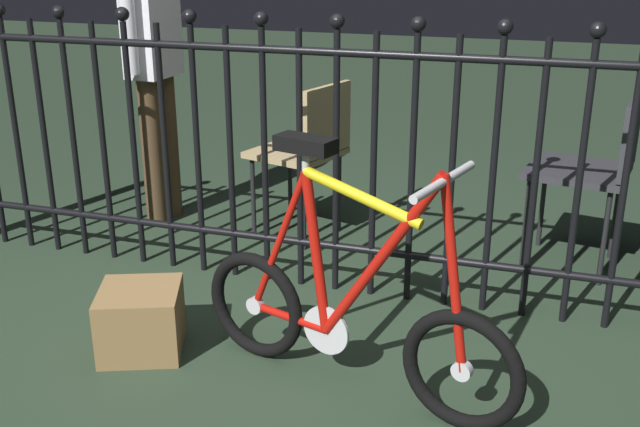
% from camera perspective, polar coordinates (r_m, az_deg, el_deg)
% --- Properties ---
extents(ground_plane, '(20.00, 20.00, 0.00)m').
position_cam_1_polar(ground_plane, '(2.77, -5.04, -11.89)').
color(ground_plane, '#273928').
extents(iron_fence, '(3.80, 0.07, 1.24)m').
position_cam_1_polar(iron_fence, '(3.19, -0.84, 4.87)').
color(iron_fence, black).
rests_on(iron_fence, ground).
extents(bicycle, '(1.19, 0.46, 0.87)m').
position_cam_1_polar(bicycle, '(2.54, 2.28, -7.48)').
color(bicycle, black).
rests_on(bicycle, ground).
extents(chair_charcoal, '(0.50, 0.50, 0.82)m').
position_cam_1_polar(chair_charcoal, '(3.63, 20.20, 3.62)').
color(chair_charcoal, black).
rests_on(chair_charcoal, ground).
extents(chair_tan, '(0.50, 0.49, 0.80)m').
position_cam_1_polar(chair_tan, '(3.79, -0.90, 5.25)').
color(chair_tan, black).
rests_on(chair_tan, ground).
extents(person_visitor, '(0.21, 0.48, 1.58)m').
position_cam_1_polar(person_visitor, '(4.05, -12.54, 12.13)').
color(person_visitor, '#4C3823').
rests_on(person_visitor, ground).
extents(display_crate, '(0.38, 0.38, 0.25)m').
position_cam_1_polar(display_crate, '(2.92, -13.39, -7.86)').
color(display_crate, olive).
rests_on(display_crate, ground).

